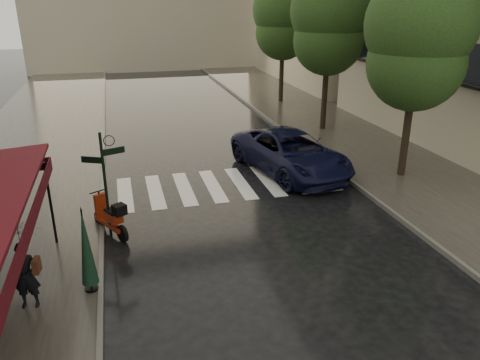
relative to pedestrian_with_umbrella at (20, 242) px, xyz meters
name	(u,v)px	position (x,y,z in m)	size (l,w,h in m)	color
ground	(164,287)	(2.91, 0.13, -1.71)	(120.00, 120.00, 0.00)	black
sidewalk_near	(33,151)	(-1.59, 12.13, -1.65)	(6.00, 60.00, 0.12)	#38332D
sidewalk_far	(336,128)	(13.16, 12.13, -1.65)	(5.50, 60.00, 0.12)	#38332D
curb_near	(104,145)	(1.46, 12.13, -1.63)	(0.12, 60.00, 0.16)	#595651
curb_far	(285,132)	(10.36, 12.13, -1.63)	(0.12, 60.00, 0.16)	#595651
crosswalk	(227,184)	(5.88, 6.13, -1.70)	(7.85, 3.20, 0.01)	silver
signpost	(105,177)	(1.72, 3.13, 0.12)	(1.17, 0.29, 3.10)	black
tree_near	(420,33)	(12.51, 5.13, 3.61)	(3.80, 3.80, 7.99)	black
tree_mid	(330,16)	(12.41, 12.13, 3.88)	(3.80, 3.80, 8.34)	black
tree_far	(283,15)	(12.61, 19.13, 3.75)	(3.80, 3.80, 8.16)	black
pedestrian_with_umbrella	(20,242)	(0.00, 0.00, 0.00)	(1.02, 1.03, 2.38)	black
scooter	(111,218)	(1.75, 3.18, -1.16)	(1.03, 1.62, 1.18)	black
parked_car	(290,153)	(8.60, 6.79, -0.91)	(2.66, 5.76, 1.60)	black
parasol_back	(86,248)	(1.26, 0.29, -0.48)	(0.38, 0.38, 2.05)	black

